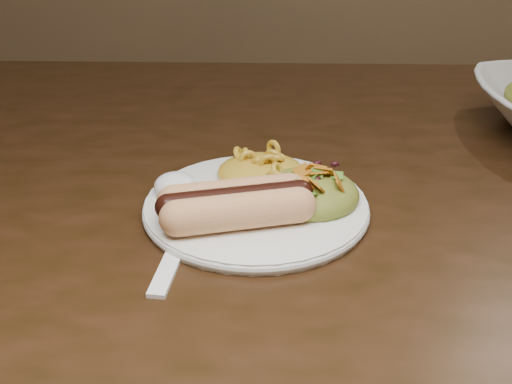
{
  "coord_description": "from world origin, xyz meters",
  "views": [
    {
      "loc": [
        -0.01,
        -0.57,
        1.04
      ],
      "look_at": [
        -0.03,
        -0.07,
        0.77
      ],
      "focal_mm": 42.0,
      "sensor_mm": 36.0,
      "label": 1
    }
  ],
  "objects": [
    {
      "name": "hotdog",
      "position": [
        -0.04,
        -0.1,
        0.78
      ],
      "size": [
        0.12,
        0.09,
        0.03
      ],
      "rotation": [
        0.0,
        0.0,
        0.25
      ],
      "color": "#F2BB7C",
      "rests_on": "plate"
    },
    {
      "name": "sour_cream",
      "position": [
        -0.11,
        -0.06,
        0.77
      ],
      "size": [
        0.04,
        0.04,
        0.03
      ],
      "primitive_type": "ellipsoid",
      "rotation": [
        0.0,
        0.0,
        -0.06
      ],
      "color": "white",
      "rests_on": "plate"
    },
    {
      "name": "plate",
      "position": [
        -0.03,
        -0.07,
        0.76
      ],
      "size": [
        0.27,
        0.27,
        0.01
      ],
      "primitive_type": "cylinder",
      "rotation": [
        0.0,
        0.0,
        0.28
      ],
      "color": "white",
      "rests_on": "table"
    },
    {
      "name": "taco_salad",
      "position": [
        0.02,
        -0.06,
        0.78
      ],
      "size": [
        0.1,
        0.09,
        0.04
      ],
      "rotation": [
        0.0,
        0.0,
        0.16
      ],
      "color": "#A26E24",
      "rests_on": "plate"
    },
    {
      "name": "mac_and_cheese",
      "position": [
        -0.02,
        -0.01,
        0.78
      ],
      "size": [
        0.11,
        0.1,
        0.03
      ],
      "primitive_type": "ellipsoid",
      "rotation": [
        0.0,
        0.0,
        0.19
      ],
      "color": "gold",
      "rests_on": "plate"
    },
    {
      "name": "table",
      "position": [
        0.0,
        0.0,
        0.66
      ],
      "size": [
        1.6,
        0.9,
        0.75
      ],
      "color": "black",
      "rests_on": "floor"
    },
    {
      "name": "fork",
      "position": [
        -0.1,
        -0.16,
        0.75
      ],
      "size": [
        0.04,
        0.16,
        0.0
      ],
      "primitive_type": "cube",
      "rotation": [
        0.0,
        0.0,
        -0.1
      ],
      "color": "white",
      "rests_on": "table"
    }
  ]
}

